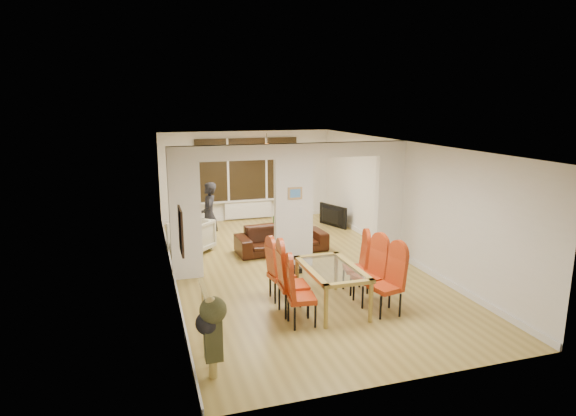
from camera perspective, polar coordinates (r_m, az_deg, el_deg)
name	(u,v)px	position (r m, az deg, el deg)	size (l,w,h in m)	color
floor	(293,267)	(10.27, 0.64, -6.95)	(5.00, 9.00, 0.01)	#A78D43
room_walls	(294,207)	(9.91, 0.66, 0.15)	(5.00, 9.00, 2.60)	silver
divider_wall	(294,207)	(9.91, 0.66, 0.15)	(5.00, 0.18, 2.60)	white
bay_window_blinds	(247,169)	(14.11, -4.86, 4.61)	(3.00, 0.08, 1.80)	black
radiator	(248,210)	(14.28, -4.74, -0.19)	(1.40, 0.08, 0.50)	white
pendant_light	(267,150)	(13.00, -2.53, 6.86)	(0.36, 0.36, 0.36)	orange
stair_newel	(206,320)	(6.70, -9.65, -12.98)	(0.40, 1.20, 1.10)	tan
wall_poster	(181,231)	(7.08, -12.59, -2.67)	(0.04, 0.52, 0.67)	gray
pillar_photo	(295,193)	(9.76, 0.84, 1.76)	(0.30, 0.03, 0.25)	#4C8CD8
dining_table	(331,287)	(8.25, 5.16, -9.33)	(0.86, 1.52, 0.71)	#A2873B
dining_chair_la	(302,293)	(7.55, 1.64, -10.08)	(0.41, 0.41, 1.03)	#AB3311
dining_chair_lb	(293,281)	(7.92, 0.64, -8.60)	(0.45, 0.45, 1.13)	#AB3311
dining_chair_lc	(282,271)	(8.49, -0.77, -7.53)	(0.41, 0.41, 1.02)	#AB3311
dining_chair_ra	(386,283)	(8.07, 11.54, -8.66)	(0.43, 0.43, 1.08)	#AB3311
dining_chair_rb	(368,273)	(8.41, 9.48, -7.64)	(0.44, 0.44, 1.09)	#AB3311
dining_chair_rc	(356,265)	(8.89, 8.05, -6.69)	(0.41, 0.41, 1.03)	#AB3311
sofa	(281,239)	(11.20, -0.78, -3.66)	(2.09, 0.82, 0.61)	black
armchair	(191,236)	(11.34, -11.37, -3.32)	(0.81, 0.83, 0.76)	beige
person	(209,215)	(11.54, -9.31, -0.86)	(0.38, 0.58, 1.58)	black
television	(330,216)	(13.45, 5.01, -0.96)	(0.14, 1.06, 0.61)	black
coffee_table	(282,229)	(12.80, -0.76, -2.46)	(1.04, 0.52, 0.24)	#2F2210
bottle	(274,221)	(12.58, -1.65, -1.52)	(0.07, 0.07, 0.28)	#143F19
bowl	(285,224)	(12.72, -0.34, -1.88)	(0.20, 0.20, 0.05)	#2F2210
shoes	(295,270)	(9.94, 0.79, -7.30)	(0.25, 0.27, 0.10)	black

